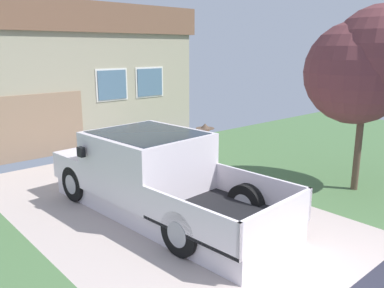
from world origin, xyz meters
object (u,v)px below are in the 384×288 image
at_px(person_with_hat, 205,155).
at_px(house_with_garage, 49,73).
at_px(pickup_truck, 150,175).
at_px(front_yard_tree, 369,65).
at_px(handbag, 206,192).

relative_size(person_with_hat, house_with_garage, 0.17).
xyz_separation_m(pickup_truck, person_with_hat, (1.56, -0.03, 0.17)).
bearing_deg(front_yard_tree, house_with_garage, 106.65).
distance_m(person_with_hat, front_yard_tree, 4.34).
relative_size(house_with_garage, front_yard_tree, 2.21).
height_order(house_with_garage, front_yard_tree, house_with_garage).
xyz_separation_m(person_with_hat, handbag, (-0.22, -0.29, -0.80)).
height_order(pickup_truck, house_with_garage, house_with_garage).
relative_size(handbag, house_with_garage, 0.04).
relative_size(pickup_truck, handbag, 13.04).
bearing_deg(house_with_garage, handbag, -90.53).
height_order(pickup_truck, handbag, pickup_truck).
xyz_separation_m(handbag, front_yard_tree, (3.30, -1.97, 2.85)).
relative_size(person_with_hat, front_yard_tree, 0.38).
bearing_deg(house_with_garage, person_with_hat, -89.06).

